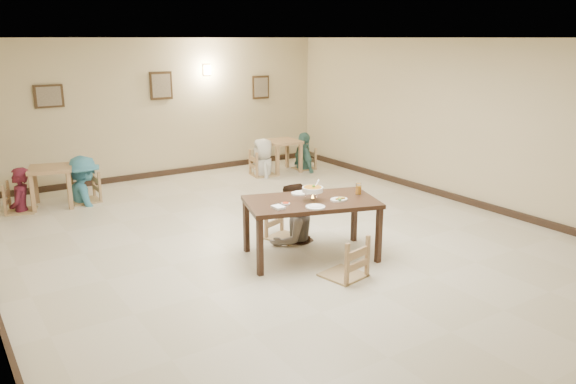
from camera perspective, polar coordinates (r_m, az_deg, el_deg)
floor at (r=8.64m, az=-0.73°, el=-4.93°), size 10.00×10.00×0.00m
ceiling at (r=8.10m, az=-0.80°, el=15.40°), size 10.00×10.00×0.00m
wall_back at (r=12.69m, az=-13.12°, el=8.22°), size 10.00×0.00×10.00m
wall_right at (r=10.89m, az=17.40°, el=6.79°), size 0.00×10.00×10.00m
baseboard_back at (r=12.92m, az=-12.69°, el=1.86°), size 8.00×0.06×0.12m
baseboard_right at (r=11.16m, az=16.72°, el=-0.54°), size 0.06×10.00×0.12m
picture_a at (r=12.03m, az=-23.12°, el=8.94°), size 0.55×0.04×0.45m
picture_b at (r=12.64m, az=-12.76°, el=10.49°), size 0.50×0.04×0.60m
picture_c at (r=13.73m, az=-2.78°, el=10.58°), size 0.45×0.04×0.55m
wall_sconce at (r=13.05m, az=-8.23°, el=12.17°), size 0.16×0.05×0.22m
main_table at (r=7.77m, az=2.37°, el=-1.39°), size 2.01×1.50×0.84m
chair_far at (r=8.56m, az=-0.25°, el=-1.48°), size 0.49×0.49×1.03m
chair_near at (r=7.24m, az=5.72°, el=-4.66°), size 0.50×0.50×1.06m
main_diner at (r=8.39m, az=0.39°, el=0.82°), size 1.00×0.86×1.77m
curry_warmer at (r=7.70m, az=2.52°, el=0.25°), size 0.32×0.29×0.26m
rice_plate_far at (r=8.05m, az=1.29°, el=-0.08°), size 0.29×0.29×0.07m
rice_plate_near at (r=7.40m, az=2.80°, el=-1.51°), size 0.26×0.26×0.06m
fried_plate at (r=7.75m, az=5.19°, el=-0.72°), size 0.25×0.25×0.06m
chili_dish at (r=7.54m, az=-0.25°, el=-1.18°), size 0.12×0.12×0.02m
napkin_cutlery at (r=7.37m, az=-0.98°, el=-1.54°), size 0.16×0.26×0.03m
drink_glass at (r=8.07m, az=7.17°, el=0.29°), size 0.08×0.08×0.17m
bg_table_left at (r=11.08m, az=-22.96°, el=1.66°), size 0.90×0.90×0.74m
bg_table_right at (r=12.93m, az=-0.57°, el=4.68°), size 0.77×0.77×0.73m
bg_chair_ll at (r=10.97m, az=-25.71°, el=0.70°), size 0.48×0.48×1.01m
bg_chair_lr at (r=11.19m, az=-20.13°, el=1.75°), size 0.51×0.51×1.09m
bg_chair_rl at (r=12.58m, az=-2.57°, el=4.10°), size 0.51×0.51×1.08m
bg_chair_rr at (r=13.22m, az=1.64°, el=4.39°), size 0.45×0.45×0.96m
bg_diner_a at (r=10.91m, az=-25.89°, el=2.22°), size 0.57×0.69×1.61m
bg_diner_b at (r=11.13m, az=-20.28°, el=3.43°), size 0.79×1.20×1.75m
bg_diner_c at (r=12.53m, az=-2.58°, el=5.45°), size 0.76×0.94×1.68m
bg_diner_d at (r=13.15m, az=1.65°, el=6.08°), size 0.65×1.09×1.74m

